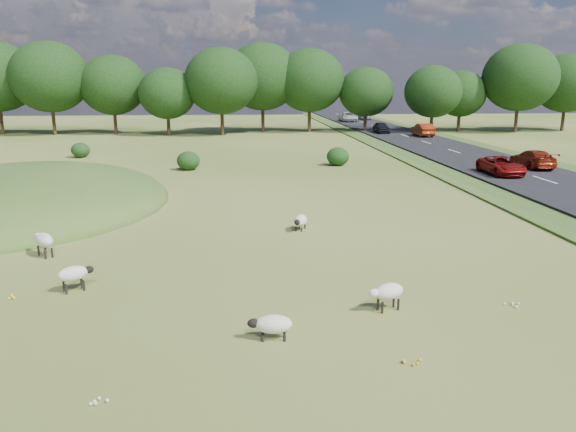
{
  "coord_description": "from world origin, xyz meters",
  "views": [
    {
      "loc": [
        0.03,
        -18.8,
        6.43
      ],
      "look_at": [
        2.0,
        4.0,
        1.0
      ],
      "focal_mm": 35.0,
      "sensor_mm": 36.0,
      "label": 1
    }
  ],
  "objects_px": {
    "car_6": "(348,117)",
    "sheep_1": "(44,240)",
    "sheep_0": "(388,292)",
    "sheep_4": "(300,221)",
    "car_4": "(501,166)",
    "car_7": "(381,127)",
    "sheep_3": "(74,274)",
    "car_3": "(423,130)",
    "car_1": "(533,159)",
    "sheep_2": "(272,324)",
    "car_0": "(365,116)"
  },
  "relations": [
    {
      "from": "car_4",
      "to": "sheep_4",
      "type": "bearing_deg",
      "value": -139.89
    },
    {
      "from": "sheep_2",
      "to": "car_4",
      "type": "distance_m",
      "value": 29.52
    },
    {
      "from": "sheep_0",
      "to": "sheep_2",
      "type": "xyz_separation_m",
      "value": [
        -3.43,
        -1.61,
        -0.15
      ]
    },
    {
      "from": "sheep_2",
      "to": "sheep_3",
      "type": "relative_size",
      "value": 1.01
    },
    {
      "from": "sheep_1",
      "to": "sheep_2",
      "type": "xyz_separation_m",
      "value": [
        8.21,
        -7.85,
        -0.22
      ]
    },
    {
      "from": "sheep_3",
      "to": "car_3",
      "type": "distance_m",
      "value": 55.65
    },
    {
      "from": "sheep_1",
      "to": "sheep_4",
      "type": "distance_m",
      "value": 10.56
    },
    {
      "from": "sheep_3",
      "to": "sheep_1",
      "type": "bearing_deg",
      "value": 87.14
    },
    {
      "from": "sheep_0",
      "to": "car_3",
      "type": "height_order",
      "value": "car_3"
    },
    {
      "from": "sheep_2",
      "to": "car_3",
      "type": "relative_size",
      "value": 0.26
    },
    {
      "from": "sheep_4",
      "to": "car_4",
      "type": "distance_m",
      "value": 20.17
    },
    {
      "from": "car_3",
      "to": "car_4",
      "type": "height_order",
      "value": "car_3"
    },
    {
      "from": "car_6",
      "to": "car_0",
      "type": "bearing_deg",
      "value": 50.9
    },
    {
      "from": "sheep_4",
      "to": "car_3",
      "type": "relative_size",
      "value": 0.28
    },
    {
      "from": "car_3",
      "to": "sheep_3",
      "type": "bearing_deg",
      "value": 60.79
    },
    {
      "from": "car_6",
      "to": "sheep_1",
      "type": "bearing_deg",
      "value": -109.56
    },
    {
      "from": "sheep_1",
      "to": "sheep_3",
      "type": "bearing_deg",
      "value": 168.94
    },
    {
      "from": "sheep_3",
      "to": "car_0",
      "type": "bearing_deg",
      "value": 39.05
    },
    {
      "from": "car_0",
      "to": "car_3",
      "type": "distance_m",
      "value": 31.82
    },
    {
      "from": "sheep_4",
      "to": "car_3",
      "type": "bearing_deg",
      "value": 176.93
    },
    {
      "from": "sheep_2",
      "to": "car_7",
      "type": "xyz_separation_m",
      "value": [
        17.33,
        57.52,
        0.51
      ]
    },
    {
      "from": "sheep_1",
      "to": "car_1",
      "type": "height_order",
      "value": "car_1"
    },
    {
      "from": "sheep_0",
      "to": "sheep_2",
      "type": "relative_size",
      "value": 1.02
    },
    {
      "from": "sheep_1",
      "to": "car_7",
      "type": "relative_size",
      "value": 0.31
    },
    {
      "from": "sheep_0",
      "to": "sheep_1",
      "type": "height_order",
      "value": "sheep_1"
    },
    {
      "from": "sheep_3",
      "to": "car_7",
      "type": "distance_m",
      "value": 58.4
    },
    {
      "from": "sheep_4",
      "to": "car_6",
      "type": "height_order",
      "value": "car_6"
    },
    {
      "from": "sheep_0",
      "to": "sheep_3",
      "type": "xyz_separation_m",
      "value": [
        -9.46,
        2.39,
        0.0
      ]
    },
    {
      "from": "sheep_1",
      "to": "sheep_4",
      "type": "xyz_separation_m",
      "value": [
        10.11,
        3.05,
        -0.2
      ]
    },
    {
      "from": "sheep_0",
      "to": "car_1",
      "type": "distance_m",
      "value": 30.79
    },
    {
      "from": "sheep_0",
      "to": "car_1",
      "type": "relative_size",
      "value": 0.26
    },
    {
      "from": "sheep_4",
      "to": "car_7",
      "type": "xyz_separation_m",
      "value": [
        15.42,
        46.61,
        0.49
      ]
    },
    {
      "from": "car_4",
      "to": "car_7",
      "type": "distance_m",
      "value": 33.62
    },
    {
      "from": "car_0",
      "to": "car_4",
      "type": "bearing_deg",
      "value": 86.4
    },
    {
      "from": "sheep_1",
      "to": "car_1",
      "type": "distance_m",
      "value": 34.92
    },
    {
      "from": "sheep_2",
      "to": "car_3",
      "type": "distance_m",
      "value": 56.65
    },
    {
      "from": "sheep_0",
      "to": "sheep_4",
      "type": "xyz_separation_m",
      "value": [
        -1.53,
        9.3,
        -0.13
      ]
    },
    {
      "from": "sheep_0",
      "to": "car_3",
      "type": "distance_m",
      "value": 53.94
    },
    {
      "from": "sheep_4",
      "to": "car_4",
      "type": "relative_size",
      "value": 0.29
    },
    {
      "from": "sheep_3",
      "to": "sheep_4",
      "type": "distance_m",
      "value": 10.52
    },
    {
      "from": "car_1",
      "to": "sheep_2",
      "type": "bearing_deg",
      "value": 51.75
    },
    {
      "from": "sheep_2",
      "to": "sheep_3",
      "type": "bearing_deg",
      "value": -30.36
    },
    {
      "from": "sheep_2",
      "to": "sheep_4",
      "type": "bearing_deg",
      "value": -96.75
    },
    {
      "from": "sheep_0",
      "to": "sheep_3",
      "type": "bearing_deg",
      "value": -33.88
    },
    {
      "from": "car_3",
      "to": "car_1",
      "type": "bearing_deg",
      "value": 90.0
    },
    {
      "from": "car_0",
      "to": "car_7",
      "type": "height_order",
      "value": "car_7"
    },
    {
      "from": "car_0",
      "to": "car_3",
      "type": "xyz_separation_m",
      "value": [
        0.0,
        -31.81,
        0.11
      ]
    },
    {
      "from": "sheep_0",
      "to": "car_7",
      "type": "distance_m",
      "value": 57.61
    },
    {
      "from": "car_0",
      "to": "car_7",
      "type": "relative_size",
      "value": 1.09
    },
    {
      "from": "car_6",
      "to": "sheep_2",
      "type": "bearing_deg",
      "value": -102.27
    }
  ]
}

